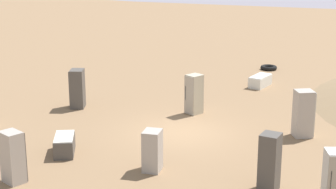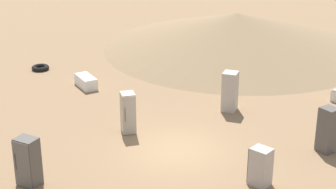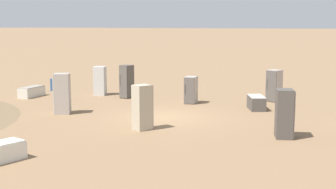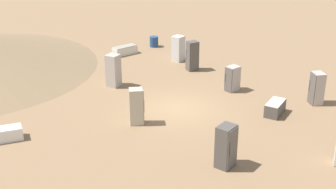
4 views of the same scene
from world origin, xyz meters
name	(u,v)px [view 2 (image 2 of 4)]	position (x,y,z in m)	size (l,w,h in m)	color
ground_plane	(176,150)	(0.00, 0.00, 0.00)	(1000.00, 1000.00, 0.00)	#846647
dirt_mound	(236,31)	(8.74, -12.61, 1.17)	(17.41, 17.41, 2.33)	#7F6647
discarded_fridge_0	(28,162)	(1.33, 5.93, 0.93)	(0.96, 0.89, 1.86)	#4C4742
discarded_fridge_1	(86,82)	(8.74, -1.09, 0.30)	(1.69, 0.99, 0.61)	silver
discarded_fridge_4	(327,130)	(-4.00, -4.71, 0.96)	(0.74, 0.64, 1.93)	#4C4742
discarded_fridge_5	(128,113)	(2.68, 0.47, 0.92)	(0.87, 0.81, 1.85)	#B2A88E
discarded_fridge_6	(260,167)	(-4.07, -0.59, 0.74)	(0.84, 0.70, 1.47)	#A89E93
discarded_fridge_7	(230,91)	(1.58, -4.75, 0.97)	(0.96, 0.98, 1.95)	#A89E93
scrap_tire	(40,68)	(12.90, -0.55, 0.12)	(1.01, 1.01, 0.25)	black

